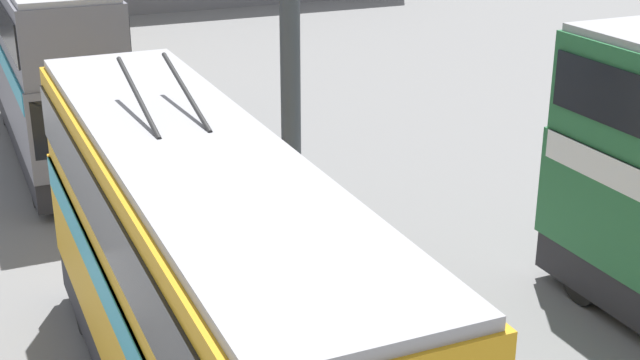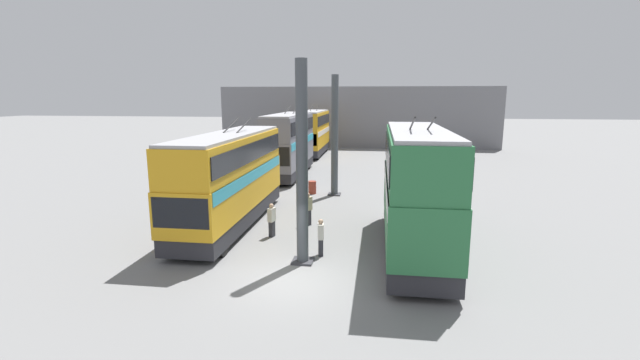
{
  "view_description": "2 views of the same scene",
  "coord_description": "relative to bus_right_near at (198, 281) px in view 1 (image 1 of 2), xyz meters",
  "views": [
    {
      "loc": [
        -4.57,
        7.43,
        8.47
      ],
      "look_at": [
        8.91,
        1.48,
        2.81
      ],
      "focal_mm": 50.0,
      "sensor_mm": 36.0,
      "label": 1
    },
    {
      "loc": [
        -14.21,
        -2.94,
        6.57
      ],
      "look_at": [
        9.18,
        0.32,
        1.94
      ],
      "focal_mm": 24.0,
      "sensor_mm": 36.0,
      "label": 2
    }
  ],
  "objects": [
    {
      "name": "bus_right_near",
      "position": [
        0.0,
        0.0,
        0.0
      ],
      "size": [
        11.23,
        2.54,
        5.38
      ],
      "color": "black",
      "rests_on": "ground_plane"
    },
    {
      "name": "person_aisle_midway",
      "position": [
        0.57,
        -3.9,
        -1.79
      ],
      "size": [
        0.47,
        0.46,
        1.73
      ],
      "rotation": [
        0.0,
        0.0,
        3.99
      ],
      "color": "#2D2D33",
      "rests_on": "ground_plane"
    },
    {
      "name": "bus_right_mid",
      "position": [
        14.27,
        0.0,
        0.22
      ],
      "size": [
        10.31,
        2.54,
        5.78
      ],
      "color": "black",
      "rests_on": "ground_plane"
    },
    {
      "name": "support_column_far",
      "position": [
        7.72,
        -4.52,
        1.14
      ],
      "size": [
        0.84,
        0.84,
        7.96
      ],
      "color": "#42474C",
      "rests_on": "ground_plane"
    },
    {
      "name": "oil_drum",
      "position": [
        7.85,
        -2.98,
        -2.27
      ],
      "size": [
        0.56,
        0.56,
        0.88
      ],
      "color": "#933828",
      "rests_on": "ground_plane"
    }
  ]
}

